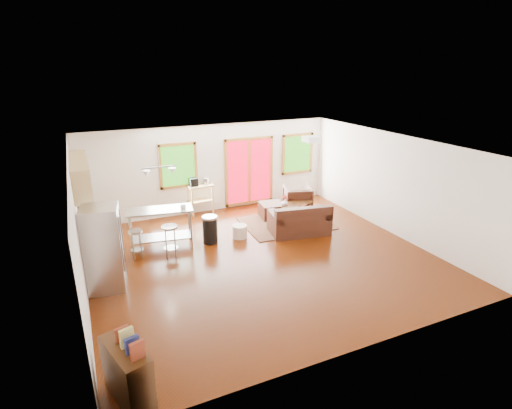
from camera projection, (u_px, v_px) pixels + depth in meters
name	position (u px, v px, depth m)	size (l,w,h in m)	color
floor	(261.00, 258.00, 9.26)	(7.50, 7.00, 0.02)	#351102
ceiling	(262.00, 146.00, 8.38)	(7.50, 7.00, 0.02)	white
back_wall	(211.00, 169.00, 11.84)	(7.50, 0.02, 2.60)	silver
left_wall	(77.00, 232.00, 7.36)	(0.02, 7.00, 2.60)	silver
right_wall	(393.00, 184.00, 10.28)	(0.02, 7.00, 2.60)	silver
front_wall	(364.00, 277.00, 5.80)	(7.50, 0.02, 2.60)	silver
window_left	(178.00, 166.00, 11.34)	(1.10, 0.05, 1.30)	#215712
french_doors	(249.00, 171.00, 12.33)	(1.60, 0.05, 2.10)	#B40A1F
window_right	(297.00, 154.00, 12.85)	(1.10, 0.05, 1.30)	#215712
rug	(286.00, 223.00, 11.18)	(2.33, 1.79, 0.02)	#495934
loveseat	(300.00, 222.00, 10.47)	(1.65, 1.12, 0.81)	#32180F
coffee_table	(293.00, 205.00, 11.59)	(1.23, 0.98, 0.43)	#351C0A
armchair	(297.00, 197.00, 12.14)	(0.79, 0.74, 0.81)	#32180F
ottoman	(272.00, 210.00, 11.57)	(0.66, 0.66, 0.44)	#32180F
pouf	(240.00, 231.00, 10.25)	(0.38, 0.38, 0.33)	silver
vase	(285.00, 202.00, 11.38)	(0.22, 0.22, 0.31)	silver
book	(297.00, 201.00, 11.33)	(0.24, 0.03, 0.32)	maroon
cabinets	(91.00, 218.00, 9.05)	(0.64, 2.24, 2.30)	tan
refrigerator	(104.00, 249.00, 7.71)	(0.79, 0.77, 1.71)	#B7BABC
island	(161.00, 221.00, 9.57)	(1.62, 0.85, 0.97)	#B7BABC
cup	(183.00, 207.00, 9.52)	(0.13, 0.10, 0.13)	white
bar_stool_a	(136.00, 238.00, 9.07)	(0.32, 0.32, 0.67)	#B7BABC
bar_stool_b	(170.00, 234.00, 9.07)	(0.43, 0.43, 0.78)	#B7BABC
trash_can	(210.00, 229.00, 9.90)	(0.38, 0.38, 0.70)	black
kitchen_cart	(199.00, 189.00, 11.70)	(0.77, 0.53, 1.12)	tan
bookshelf	(128.00, 372.00, 5.22)	(0.60, 0.97, 1.07)	#351C0A
ceiling_flush	(312.00, 139.00, 9.55)	(0.35, 0.35, 0.12)	white
pendant_light	(159.00, 171.00, 9.17)	(0.80, 0.18, 0.79)	gray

